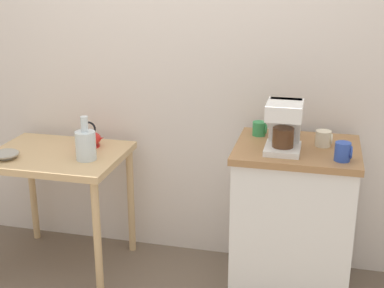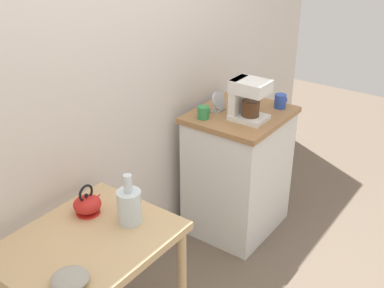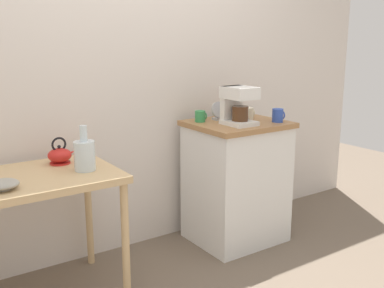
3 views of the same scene
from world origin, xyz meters
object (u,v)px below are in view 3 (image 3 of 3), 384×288
at_px(bowl_stoneware, 3,184).
at_px(mug_small_cream, 248,113).
at_px(mug_blue, 278,115).
at_px(glass_carafe_vase, 85,155).
at_px(mug_tall_green, 200,116).
at_px(teakettle, 60,155).
at_px(coffee_maker, 237,104).
at_px(table_clock, 219,112).

bearing_deg(bowl_stoneware, mug_small_cream, 7.48).
xyz_separation_m(mug_small_cream, mug_blue, (0.10, -0.21, 0.01)).
xyz_separation_m(glass_carafe_vase, mug_tall_green, (0.95, 0.24, 0.09)).
relative_size(teakettle, coffee_maker, 0.64).
bearing_deg(table_clock, teakettle, -179.29).
bearing_deg(mug_small_cream, coffee_maker, -149.71).
bearing_deg(coffee_maker, mug_blue, -16.77).
relative_size(coffee_maker, mug_tall_green, 3.24).
xyz_separation_m(teakettle, coffee_maker, (1.17, -0.20, 0.23)).
bearing_deg(mug_tall_green, mug_blue, -34.97).
xyz_separation_m(glass_carafe_vase, mug_small_cream, (1.30, 0.13, 0.09)).
xyz_separation_m(teakettle, table_clock, (1.18, 0.01, 0.15)).
height_order(teakettle, table_clock, table_clock).
bearing_deg(bowl_stoneware, table_clock, 11.78).
xyz_separation_m(bowl_stoneware, mug_blue, (1.85, 0.02, 0.16)).
bearing_deg(mug_small_cream, glass_carafe_vase, -174.17).
bearing_deg(bowl_stoneware, teakettle, 39.01).
xyz_separation_m(mug_small_cream, table_clock, (-0.20, 0.09, 0.02)).
distance_m(bowl_stoneware, table_clock, 1.61).
distance_m(glass_carafe_vase, coffee_maker, 1.12).
relative_size(teakettle, glass_carafe_vase, 0.66).
relative_size(bowl_stoneware, mug_small_cream, 1.71).
relative_size(coffee_maker, table_clock, 1.96).
bearing_deg(mug_tall_green, glass_carafe_vase, -165.97).
relative_size(teakettle, mug_tall_green, 2.09).
distance_m(teakettle, mug_tall_green, 1.03).
distance_m(coffee_maker, mug_tall_green, 0.29).
bearing_deg(coffee_maker, table_clock, 88.15).
relative_size(bowl_stoneware, mug_tall_green, 1.91).
bearing_deg(mug_blue, bowl_stoneware, -179.29).
distance_m(bowl_stoneware, coffee_maker, 1.58).
xyz_separation_m(bowl_stoneware, coffee_maker, (1.56, 0.11, 0.25)).
bearing_deg(table_clock, glass_carafe_vase, -168.37).
height_order(glass_carafe_vase, mug_blue, glass_carafe_vase).
relative_size(glass_carafe_vase, mug_tall_green, 3.17).
bearing_deg(teakettle, mug_small_cream, -3.35).
height_order(coffee_maker, table_clock, coffee_maker).
bearing_deg(teakettle, mug_blue, -11.10).
distance_m(bowl_stoneware, mug_tall_green, 1.46).
distance_m(mug_tall_green, table_clock, 0.16).
relative_size(bowl_stoneware, table_clock, 1.15).
bearing_deg(mug_blue, mug_tall_green, 145.03).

